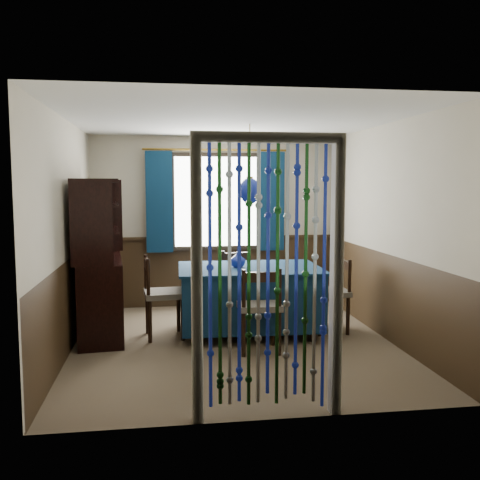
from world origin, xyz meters
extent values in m
plane|color=brown|center=(0.00, 0.00, 0.00)|extent=(4.00, 4.00, 0.00)
plane|color=silver|center=(0.00, 0.00, 2.50)|extent=(4.00, 4.00, 0.00)
plane|color=#B8AE96|center=(0.00, 2.00, 1.25)|extent=(3.60, 0.00, 3.60)
plane|color=#B8AE96|center=(0.00, -2.00, 1.25)|extent=(3.60, 0.00, 3.60)
plane|color=#B8AE96|center=(-1.80, 0.00, 1.25)|extent=(0.00, 4.00, 4.00)
plane|color=#B8AE96|center=(1.80, 0.00, 1.25)|extent=(0.00, 4.00, 4.00)
plane|color=#332313|center=(0.00, 1.99, 0.50)|extent=(3.60, 0.00, 3.60)
plane|color=#332313|center=(0.00, -1.99, 0.50)|extent=(3.60, 0.00, 3.60)
plane|color=#332313|center=(-1.79, 0.00, 0.50)|extent=(0.00, 4.00, 4.00)
plane|color=#332313|center=(1.79, 0.00, 0.50)|extent=(0.00, 4.00, 4.00)
cube|color=black|center=(0.00, 1.95, 1.55)|extent=(1.32, 0.12, 1.42)
cube|color=#0C2540|center=(0.24, 0.39, 0.45)|extent=(1.66, 1.16, 0.66)
cube|color=#0C2540|center=(0.24, 0.39, 0.80)|extent=(1.73, 1.22, 0.03)
cylinder|color=black|center=(-0.45, -0.01, 0.07)|extent=(0.07, 0.07, 0.14)
cylinder|color=black|center=(0.91, -0.06, 0.07)|extent=(0.07, 0.07, 0.14)
cylinder|color=black|center=(-0.43, 0.83, 0.07)|extent=(0.07, 0.07, 0.14)
cylinder|color=black|center=(0.94, 0.79, 0.07)|extent=(0.07, 0.07, 0.14)
cylinder|color=black|center=(0.04, -0.48, 0.23)|extent=(0.05, 0.05, 0.47)
cylinder|color=black|center=(0.42, -0.49, 0.23)|extent=(0.05, 0.05, 0.47)
cylinder|color=black|center=(0.05, -0.12, 0.23)|extent=(0.05, 0.05, 0.47)
cylinder|color=black|center=(0.43, -0.13, 0.23)|extent=(0.05, 0.05, 0.47)
cube|color=#5B5549|center=(0.23, -0.30, 0.50)|extent=(0.47, 0.45, 0.06)
cube|color=black|center=(0.23, -0.49, 0.84)|extent=(0.40, 0.05, 0.10)
cylinder|color=black|center=(0.04, -0.49, 0.70)|extent=(0.04, 0.04, 0.46)
cylinder|color=black|center=(0.42, -0.50, 0.70)|extent=(0.04, 0.04, 0.46)
cylinder|color=black|center=(0.39, 1.25, 0.23)|extent=(0.05, 0.05, 0.46)
cylinder|color=black|center=(0.02, 1.19, 0.23)|extent=(0.05, 0.05, 0.46)
cylinder|color=black|center=(0.45, 0.91, 0.23)|extent=(0.05, 0.05, 0.46)
cylinder|color=black|center=(0.08, 0.84, 0.23)|extent=(0.05, 0.05, 0.46)
cube|color=#5B5549|center=(0.24, 1.05, 0.49)|extent=(0.52, 0.50, 0.06)
cube|color=black|center=(0.21, 1.23, 0.83)|extent=(0.39, 0.11, 0.10)
cylinder|color=black|center=(0.39, 1.26, 0.69)|extent=(0.04, 0.04, 0.45)
cylinder|color=black|center=(0.02, 1.20, 0.69)|extent=(0.04, 0.04, 0.45)
cylinder|color=black|center=(-0.98, 0.57, 0.24)|extent=(0.05, 0.05, 0.49)
cylinder|color=black|center=(-0.94, 0.18, 0.24)|extent=(0.05, 0.05, 0.49)
cylinder|color=black|center=(-0.60, 0.61, 0.24)|extent=(0.05, 0.05, 0.49)
cylinder|color=black|center=(-0.57, 0.21, 0.24)|extent=(0.05, 0.05, 0.49)
cube|color=#5B5549|center=(-0.77, 0.39, 0.52)|extent=(0.50, 0.52, 0.07)
cube|color=black|center=(-0.97, 0.37, 0.88)|extent=(0.08, 0.42, 0.11)
cylinder|color=black|center=(-0.99, 0.57, 0.73)|extent=(0.04, 0.04, 0.48)
cylinder|color=black|center=(-0.95, 0.18, 0.73)|extent=(0.04, 0.04, 0.48)
cylinder|color=black|center=(1.40, 0.15, 0.23)|extent=(0.04, 0.04, 0.46)
cylinder|color=black|center=(1.41, 0.52, 0.23)|extent=(0.04, 0.04, 0.46)
cylinder|color=black|center=(1.05, 0.16, 0.23)|extent=(0.04, 0.04, 0.46)
cylinder|color=black|center=(1.06, 0.53, 0.23)|extent=(0.04, 0.04, 0.46)
cube|color=#5B5549|center=(1.23, 0.34, 0.49)|extent=(0.44, 0.46, 0.06)
cube|color=black|center=(1.42, 0.34, 0.83)|extent=(0.05, 0.39, 0.10)
cylinder|color=black|center=(1.41, 0.15, 0.68)|extent=(0.04, 0.04, 0.45)
cylinder|color=black|center=(1.42, 0.52, 0.68)|extent=(0.04, 0.04, 0.45)
cube|color=black|center=(-1.52, 0.60, 0.47)|extent=(0.63, 1.46, 0.93)
cube|color=black|center=(-1.52, -0.09, 1.40)|extent=(0.45, 0.09, 0.93)
cube|color=black|center=(-1.52, 1.28, 1.40)|extent=(0.45, 0.09, 0.93)
cube|color=black|center=(-1.52, 0.60, 1.84)|extent=(0.58, 1.46, 0.04)
cube|color=black|center=(-1.75, 0.60, 1.40)|extent=(0.17, 1.40, 0.93)
cube|color=black|center=(-1.49, 0.60, 1.26)|extent=(0.52, 1.38, 0.02)
cube|color=black|center=(-1.49, 0.60, 1.57)|extent=(0.52, 1.38, 0.02)
cylinder|color=olive|center=(0.24, 0.39, 2.11)|extent=(0.01, 0.01, 0.78)
ellipsoid|color=navy|center=(0.24, 0.39, 1.72)|extent=(0.25, 0.25, 0.31)
cylinder|color=olive|center=(0.24, 0.39, 1.88)|extent=(0.08, 0.08, 0.03)
imported|color=navy|center=(0.10, 0.39, 0.90)|extent=(0.19, 0.19, 0.18)
imported|color=beige|center=(-1.47, 0.28, 1.30)|extent=(0.27, 0.27, 0.06)
imported|color=beige|center=(-1.47, 0.89, 1.02)|extent=(0.19, 0.19, 0.19)
camera|label=1|loc=(-0.79, -5.86, 1.79)|focal=40.00mm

